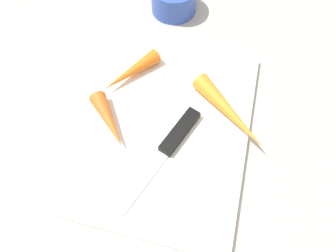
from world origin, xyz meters
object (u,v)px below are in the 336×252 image
Objects in this scene: cutting_board at (168,128)px; carrot_medium at (131,72)px; knife at (175,138)px; carrot_shortest at (109,121)px; carrot_longest at (229,112)px.

cutting_board is 3.07× the size of carrot_medium.
cutting_board is 0.03m from knife.
knife is 0.11m from carrot_shortest.
carrot_longest reaches higher than cutting_board.
cutting_board is 0.10m from carrot_shortest.
carrot_longest is at bearing 150.28° from knife.
knife is 1.86× the size of carrot_shortest.
cutting_board is 3.44× the size of carrot_shortest.
knife is at bearing 81.02° from carrot_medium.
carrot_longest is at bearing 112.59° from carrot_medium.
knife is (0.02, 0.02, 0.01)m from cutting_board.
cutting_board is 1.85× the size of knife.
carrot_longest reaches higher than carrot_medium.
carrot_medium is 0.19m from carrot_longest.
knife is 0.10m from carrot_longest.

